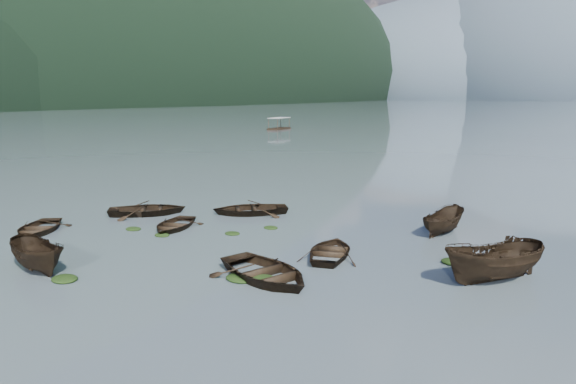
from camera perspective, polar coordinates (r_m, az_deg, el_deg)
The scene contains 22 objects.
ground_plane at distance 21.57m, azimuth -18.14°, elevation -10.27°, with size 2400.00×2400.00×0.00m, color #505E64.
left_ridge_far at distance 561.16m, azimuth -29.09°, elevation 8.70°, with size 560.00×1400.00×380.00m, color black.
haze_mtn_a at distance 953.17m, azimuth 16.83°, elevation 9.91°, with size 520.00×520.00×280.00m, color #475666.
haze_mtn_b at distance 915.49m, azimuth 29.04°, elevation 9.01°, with size 520.00×520.00×340.00m, color #475666.
rowboat_0 at distance 31.89m, azimuth -26.03°, elevation -4.02°, with size 2.91×4.07×0.84m, color black.
rowboat_1 at distance 34.08m, azimuth -15.33°, elevation -2.39°, with size 3.43×4.80×0.99m, color black.
rowboat_2 at distance 25.19m, azimuth -25.92°, elevation -7.78°, with size 1.57×4.18×1.62m, color black.
rowboat_3 at distance 24.70m, azimuth 4.82°, elevation -7.05°, with size 2.87×4.02×0.83m, color black.
rowboat_4 at distance 21.63m, azimuth -2.54°, elevation -9.65°, with size 3.55×4.97×1.03m, color black.
rowboat_5 at distance 22.99m, azimuth 21.87°, elevation -9.19°, with size 1.86×4.95×1.91m, color black.
rowboat_6 at distance 30.20m, azimuth -12.54°, elevation -3.95°, with size 2.72×3.81×0.79m, color black.
rowboat_7 at distance 33.16m, azimuth -4.23°, elevation -2.39°, with size 3.41×4.78×0.99m, color black.
rowboat_8 at distance 29.87m, azimuth 16.78°, elevation -4.32°, with size 1.48×3.92×1.51m, color black.
weed_clump_0 at distance 23.37m, azimuth -23.56°, elevation -9.00°, with size 1.18×0.96×0.26m, color black.
weed_clump_1 at distance 28.77m, azimuth -13.82°, elevation -4.74°, with size 0.89×0.71×0.19m, color black.
weed_clump_2 at distance 21.42m, azimuth -2.58°, elevation -9.87°, with size 1.21×0.97×0.26m, color black.
weed_clump_3 at distance 29.46m, azimuth -1.92°, elevation -4.06°, with size 0.85×0.72×0.19m, color black.
weed_clump_4 at distance 21.63m, azimuth -5.31°, elevation -9.69°, with size 1.31×1.04×0.27m, color black.
weed_clump_5 at distance 30.47m, azimuth -16.81°, elevation -4.02°, with size 0.95×0.77×0.20m, color black.
weed_clump_6 at distance 28.43m, azimuth -6.21°, elevation -4.67°, with size 0.89×0.74×0.19m, color black.
weed_clump_7 at distance 24.67m, azimuth 18.05°, elevation -7.58°, with size 1.24×0.99×0.27m, color black.
pontoon_left at distance 112.16m, azimuth -0.99°, elevation 6.95°, with size 2.69×6.45×2.47m, color black, non-canonical shape.
Camera 1 is at (16.03, -12.30, 7.56)m, focal length 32.00 mm.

